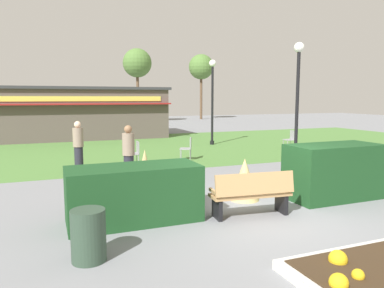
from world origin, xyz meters
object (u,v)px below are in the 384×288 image
(park_bench, at_px, (252,194))
(lamppost_far, at_px, (212,92))
(cafe_chair_center, at_px, (135,152))
(cafe_chair_east, at_px, (291,138))
(cafe_chair_west, at_px, (188,147))
(person_strolling, at_px, (78,146))
(parked_car_west_slot, at_px, (32,121))
(tree_left_bg, at_px, (137,64))
(lamppost_mid, at_px, (298,89))
(trash_bin, at_px, (88,235))
(person_standing, at_px, (129,155))
(food_kiosk, at_px, (80,112))
(tree_right_bg, at_px, (201,67))

(park_bench, bearing_deg, lamppost_far, 69.09)
(cafe_chair_center, bearing_deg, cafe_chair_east, 11.26)
(cafe_chair_west, xyz_separation_m, person_strolling, (-4.20, -0.91, 0.33))
(park_bench, relative_size, lamppost_far, 0.40)
(parked_car_west_slot, relative_size, tree_left_bg, 0.59)
(lamppost_mid, height_order, lamppost_far, same)
(trash_bin, xyz_separation_m, person_standing, (1.60, 4.59, 0.46))
(cafe_chair_center, bearing_deg, person_standing, -106.21)
(trash_bin, distance_m, cafe_chair_east, 13.65)
(parked_car_west_slot, bearing_deg, food_kiosk, -67.86)
(person_standing, distance_m, parked_car_west_slot, 20.97)
(parked_car_west_slot, bearing_deg, person_strolling, -83.94)
(park_bench, distance_m, lamppost_mid, 6.67)
(tree_right_bg, bearing_deg, tree_left_bg, -160.90)
(person_standing, bearing_deg, trash_bin, -63.76)
(lamppost_far, relative_size, cafe_chair_center, 4.91)
(cafe_chair_west, relative_size, person_strolling, 0.53)
(lamppost_mid, height_order, food_kiosk, lamppost_mid)
(lamppost_mid, relative_size, tree_left_bg, 0.61)
(park_bench, distance_m, tree_left_bg, 30.25)
(food_kiosk, bearing_deg, cafe_chair_center, -84.98)
(person_strolling, xyz_separation_m, person_standing, (1.15, -2.37, 0.00))
(person_standing, xyz_separation_m, tree_left_bg, (6.44, 25.73, 4.88))
(cafe_chair_center, distance_m, parked_car_west_slot, 18.39)
(park_bench, distance_m, cafe_chair_east, 10.63)
(cafe_chair_west, distance_m, tree_right_bg, 28.15)
(person_standing, bearing_deg, person_strolling, 161.39)
(parked_car_west_slot, bearing_deg, lamppost_far, -56.04)
(lamppost_mid, relative_size, person_standing, 2.59)
(food_kiosk, distance_m, person_standing, 13.45)
(food_kiosk, distance_m, cafe_chair_center, 10.76)
(cafe_chair_west, xyz_separation_m, tree_left_bg, (3.39, 22.45, 5.21))
(park_bench, height_order, person_strolling, person_strolling)
(food_kiosk, relative_size, person_strolling, 6.08)
(trash_bin, height_order, cafe_chair_east, cafe_chair_east)
(cafe_chair_center, distance_m, tree_left_bg, 24.22)
(park_bench, relative_size, lamppost_mid, 0.40)
(person_strolling, xyz_separation_m, tree_left_bg, (7.59, 23.36, 4.88))
(person_standing, bearing_deg, tree_left_bg, 121.38)
(cafe_chair_center, bearing_deg, parked_car_west_slot, 102.27)
(lamppost_far, bearing_deg, cafe_chair_center, -138.75)
(parked_car_west_slot, bearing_deg, cafe_chair_east, -54.18)
(cafe_chair_west, bearing_deg, person_strolling, -167.78)
(person_standing, bearing_deg, park_bench, -19.02)
(cafe_chair_east, bearing_deg, tree_left_bg, 96.11)
(trash_bin, xyz_separation_m, parked_car_west_slot, (-1.51, 25.33, 0.25))
(cafe_chair_east, relative_size, person_strolling, 0.53)
(food_kiosk, height_order, tree_right_bg, tree_right_bg)
(lamppost_far, height_order, cafe_chair_east, lamppost_far)
(park_bench, bearing_deg, cafe_chair_center, 98.45)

